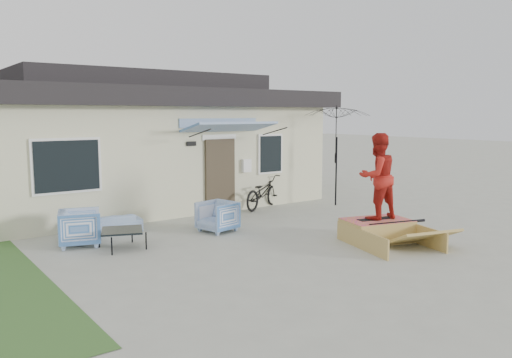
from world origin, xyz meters
TOP-DOWN VIEW (x-y plane):
  - ground at (0.00, 0.00)m, footprint 90.00×90.00m
  - house at (0.00, 7.99)m, footprint 10.80×8.49m
  - loveseat at (-2.41, 3.98)m, footprint 1.51×0.66m
  - armchair_left at (-3.35, 3.18)m, footprint 1.00×1.03m
  - armchair_right at (-0.30, 2.54)m, footprint 0.88×0.92m
  - coffee_table at (-2.73, 2.41)m, footprint 1.07×1.07m
  - bicycle at (2.39, 4.31)m, footprint 1.95×1.34m
  - patio_umbrella at (4.52, 3.39)m, footprint 2.36×2.25m
  - skate_ramp at (2.07, -0.32)m, footprint 1.86×2.20m
  - skateboard at (2.08, -0.28)m, footprint 0.91×0.39m
  - skater at (2.08, -0.28)m, footprint 1.02×0.85m

SIDE VIEW (x-z plane):
  - ground at x=0.00m, z-range 0.00..0.00m
  - coffee_table at x=-2.73m, z-range 0.00..0.41m
  - skate_ramp at x=2.07m, z-range 0.00..0.47m
  - loveseat at x=-2.41m, z-range 0.00..0.57m
  - armchair_right at x=-0.30m, z-range 0.00..0.81m
  - armchair_left at x=-3.35m, z-range 0.00..0.86m
  - skateboard at x=2.08m, z-range 0.47..0.53m
  - bicycle at x=2.39m, z-range 0.00..1.18m
  - skater at x=2.08m, z-range 0.53..2.42m
  - patio_umbrella at x=4.52m, z-range 0.65..2.85m
  - house at x=0.00m, z-range -0.11..3.99m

